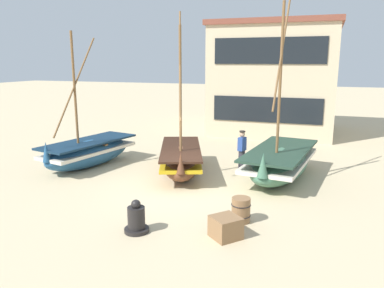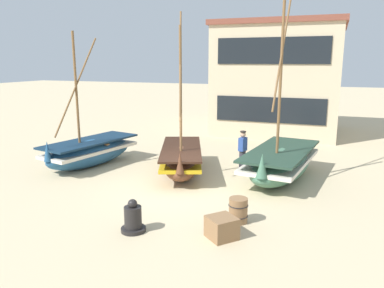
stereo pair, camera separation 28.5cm
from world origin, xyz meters
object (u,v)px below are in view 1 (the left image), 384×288
at_px(fishing_boat_centre_large, 181,159).
at_px(harbor_building_main, 276,78).
at_px(fisherman_by_hull, 242,152).
at_px(wooden_barrel, 241,210).
at_px(fishing_boat_near_left, 280,162).
at_px(fishing_boat_far_right, 89,152).
at_px(capstan_winch, 136,219).
at_px(cargo_crate, 226,227).

distance_m(fishing_boat_centre_large, harbor_building_main, 11.53).
distance_m(fisherman_by_hull, wooden_barrel, 4.98).
bearing_deg(fishing_boat_near_left, fishing_boat_centre_large, -170.89).
bearing_deg(wooden_barrel, harbor_building_main, 94.12).
height_order(fishing_boat_far_right, capstan_winch, fishing_boat_far_right).
xyz_separation_m(fisherman_by_hull, wooden_barrel, (1.03, -4.85, -0.48)).
relative_size(fisherman_by_hull, harbor_building_main, 0.23).
height_order(fishing_boat_centre_large, fishing_boat_far_right, fishing_boat_centre_large).
distance_m(fishing_boat_near_left, fishing_boat_far_right, 7.94).
xyz_separation_m(fisherman_by_hull, harbor_building_main, (-0.03, 9.94, 2.52)).
relative_size(capstan_winch, wooden_barrel, 1.27).
height_order(fisherman_by_hull, wooden_barrel, fisherman_by_hull).
height_order(fishing_boat_near_left, wooden_barrel, fishing_boat_near_left).
height_order(fishing_boat_near_left, capstan_winch, fishing_boat_near_left).
relative_size(fisherman_by_hull, wooden_barrel, 2.41).
relative_size(fishing_boat_near_left, capstan_winch, 7.40).
relative_size(capstan_winch, harbor_building_main, 0.12).
distance_m(cargo_crate, harbor_building_main, 16.21).
bearing_deg(fishing_boat_far_right, harbor_building_main, 61.02).
relative_size(fishing_boat_far_right, cargo_crate, 8.29).
height_order(fishing_boat_centre_large, cargo_crate, fishing_boat_centre_large).
bearing_deg(fisherman_by_hull, fishing_boat_centre_large, -155.14).
relative_size(fishing_boat_centre_large, fisherman_by_hull, 3.71).
height_order(fishing_boat_near_left, fisherman_by_hull, fishing_boat_near_left).
relative_size(capstan_winch, cargo_crate, 1.33).
bearing_deg(fishing_boat_centre_large, fisherman_by_hull, 24.86).
height_order(fishing_boat_far_right, fisherman_by_hull, fishing_boat_far_right).
relative_size(cargo_crate, harbor_building_main, 0.09).
xyz_separation_m(fishing_boat_near_left, wooden_barrel, (-0.54, -4.43, -0.30)).
bearing_deg(harbor_building_main, fishing_boat_far_right, -118.98).
height_order(capstan_winch, wooden_barrel, capstan_winch).
distance_m(wooden_barrel, harbor_building_main, 15.13).
bearing_deg(wooden_barrel, cargo_crate, -97.97).
bearing_deg(fishing_boat_far_right, cargo_crate, -32.34).
xyz_separation_m(wooden_barrel, cargo_crate, (-0.15, -1.09, -0.07)).
bearing_deg(cargo_crate, capstan_winch, -168.87).
height_order(fishing_boat_centre_large, capstan_winch, fishing_boat_centre_large).
distance_m(fishing_boat_centre_large, fishing_boat_far_right, 4.09).
relative_size(wooden_barrel, cargo_crate, 1.04).
bearing_deg(capstan_winch, fisherman_by_hull, 77.51).
bearing_deg(cargo_crate, harbor_building_main, 93.29).
bearing_deg(fisherman_by_hull, wooden_barrel, -78.01).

